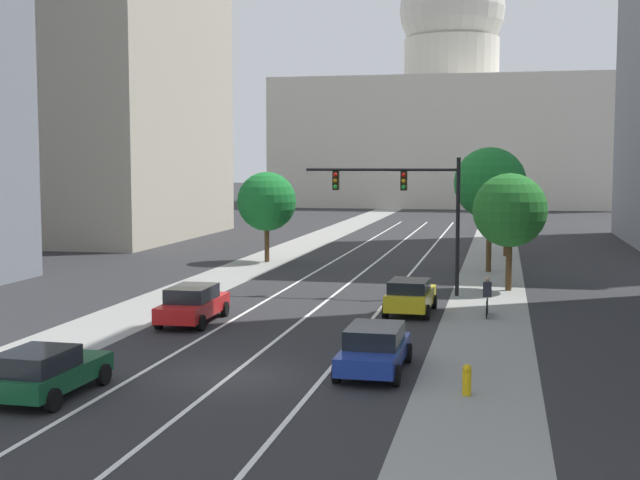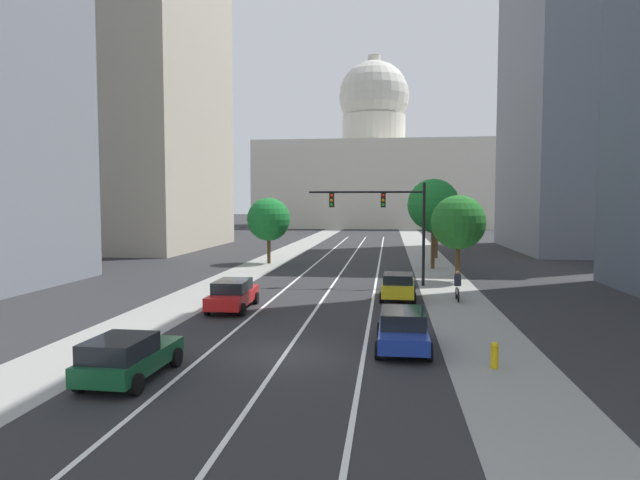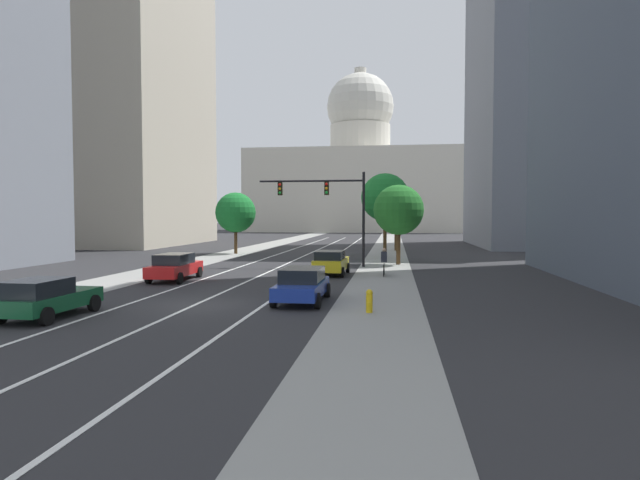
{
  "view_description": "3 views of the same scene",
  "coord_description": "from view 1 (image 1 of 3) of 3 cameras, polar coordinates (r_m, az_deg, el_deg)",
  "views": [
    {
      "loc": [
        8.19,
        -24.96,
        6.64
      ],
      "look_at": [
        -1.36,
        19.59,
        2.48
      ],
      "focal_mm": 48.05,
      "sensor_mm": 36.0,
      "label": 1
    },
    {
      "loc": [
        3.75,
        -19.43,
        5.54
      ],
      "look_at": [
        -2.09,
        27.01,
        2.37
      ],
      "focal_mm": 30.98,
      "sensor_mm": 36.0,
      "label": 2
    },
    {
      "loc": [
        8.19,
        -21.29,
        3.72
      ],
      "look_at": [
        2.27,
        21.8,
        1.76
      ],
      "focal_mm": 30.24,
      "sensor_mm": 36.0,
      "label": 3
    }
  ],
  "objects": [
    {
      "name": "car_blue",
      "position": [
        27.32,
        3.64,
        -7.19
      ],
      "size": [
        2.04,
        4.56,
        1.47
      ],
      "rotation": [
        0.0,
        0.0,
        1.56
      ],
      "color": "#1E389E",
      "rests_on": "ground"
    },
    {
      "name": "street_tree_mid_right",
      "position": [
        61.58,
        12.32,
        2.75
      ],
      "size": [
        3.47,
        3.47,
        5.88
      ],
      "color": "#51381E",
      "rests_on": "ground"
    },
    {
      "name": "car_red",
      "position": [
        35.85,
        -8.47,
        -4.21
      ],
      "size": [
        2.1,
        4.85,
        1.54
      ],
      "rotation": [
        0.0,
        0.0,
        1.6
      ],
      "color": "red",
      "rests_on": "ground"
    },
    {
      "name": "sidewalk_left",
      "position": [
        62.35,
        -2.61,
        -0.9
      ],
      "size": [
        3.68,
        130.0,
        0.01
      ],
      "primitive_type": "cube",
      "color": "gray",
      "rests_on": "ground"
    },
    {
      "name": "lane_stripe_right",
      "position": [
        50.68,
        5.96,
        -2.33
      ],
      "size": [
        0.16,
        90.0,
        0.01
      ],
      "primitive_type": "cube",
      "color": "white",
      "rests_on": "ground"
    },
    {
      "name": "fire_hydrant",
      "position": [
        25.02,
        9.75,
        -9.15
      ],
      "size": [
        0.26,
        0.35,
        0.91
      ],
      "color": "yellow",
      "rests_on": "ground"
    },
    {
      "name": "traffic_signal_mast",
      "position": [
        42.86,
        5.98,
        2.82
      ],
      "size": [
        7.77,
        0.39,
        6.86
      ],
      "color": "black",
      "rests_on": "ground"
    },
    {
      "name": "street_tree_near_right",
      "position": [
        52.5,
        11.25,
        3.72
      ],
      "size": [
        4.32,
        4.32,
        7.54
      ],
      "color": "#51381E",
      "rests_on": "ground"
    },
    {
      "name": "street_tree_near_left",
      "position": [
        56.8,
        -3.57,
        2.57
      ],
      "size": [
        3.92,
        3.92,
        6.0
      ],
      "color": "#51381E",
      "rests_on": "ground"
    },
    {
      "name": "car_green",
      "position": [
        25.54,
        -17.75,
        -8.31
      ],
      "size": [
        2.08,
        4.19,
        1.47
      ],
      "rotation": [
        0.0,
        0.0,
        1.55
      ],
      "color": "#14512D",
      "rests_on": "ground"
    },
    {
      "name": "capitol_building",
      "position": [
        134.88,
        8.68,
        7.71
      ],
      "size": [
        51.41,
        27.28,
        39.1
      ],
      "color": "beige",
      "rests_on": "ground"
    },
    {
      "name": "cyclist",
      "position": [
        37.56,
        11.08,
        -3.74
      ],
      "size": [
        0.36,
        1.7,
        1.72
      ],
      "rotation": [
        0.0,
        0.0,
        1.56
      ],
      "color": "black",
      "rests_on": "ground"
    },
    {
      "name": "car_yellow",
      "position": [
        37.78,
        6.04,
        -3.7
      ],
      "size": [
        2.1,
        4.2,
        1.54
      ],
      "rotation": [
        0.0,
        0.0,
        1.54
      ],
      "color": "yellow",
      "rests_on": "ground"
    },
    {
      "name": "lane_stripe_center",
      "position": [
        51.06,
        2.77,
        -2.25
      ],
      "size": [
        0.16,
        90.0,
        0.01
      ],
      "primitive_type": "cube",
      "color": "white",
      "rests_on": "ground"
    },
    {
      "name": "ground_plane",
      "position": [
        65.81,
        4.89,
        -0.59
      ],
      "size": [
        400.0,
        400.0,
        0.0
      ],
      "primitive_type": "plane",
      "color": "#2B2B2D"
    },
    {
      "name": "lane_stripe_left",
      "position": [
        51.59,
        -0.37,
        -2.16
      ],
      "size": [
        0.16,
        90.0,
        0.01
      ],
      "primitive_type": "cube",
      "color": "white",
      "rests_on": "ground"
    },
    {
      "name": "street_tree_far_right",
      "position": [
        45.02,
        12.53,
        1.93
      ],
      "size": [
        3.81,
        3.81,
        6.08
      ],
      "color": "#51381E",
      "rests_on": "ground"
    },
    {
      "name": "sidewalk_right",
      "position": [
        60.33,
        11.43,
        -1.2
      ],
      "size": [
        3.68,
        130.0,
        0.01
      ],
      "primitive_type": "cube",
      "color": "gray",
      "rests_on": "ground"
    }
  ]
}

